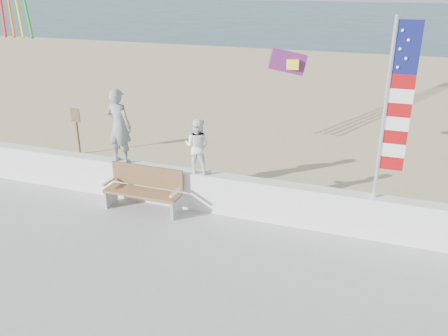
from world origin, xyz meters
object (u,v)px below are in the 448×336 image
Objects in this scene: adult at (119,126)px; flag at (393,104)px; bench at (144,188)px; child at (198,146)px.

flag is (5.93, -0.00, 1.03)m from adult.
adult is at bearing 150.91° from bench.
adult is 0.98× the size of bench.
bench is at bearing 157.23° from adult.
child is at bearing 21.36° from bench.
bench is (-1.16, -0.45, -1.02)m from child.
flag is at bearing 5.07° from bench.
flag is (5.12, 0.45, 2.30)m from bench.
adult reaches higher than bench.
child is at bearing -173.69° from adult.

